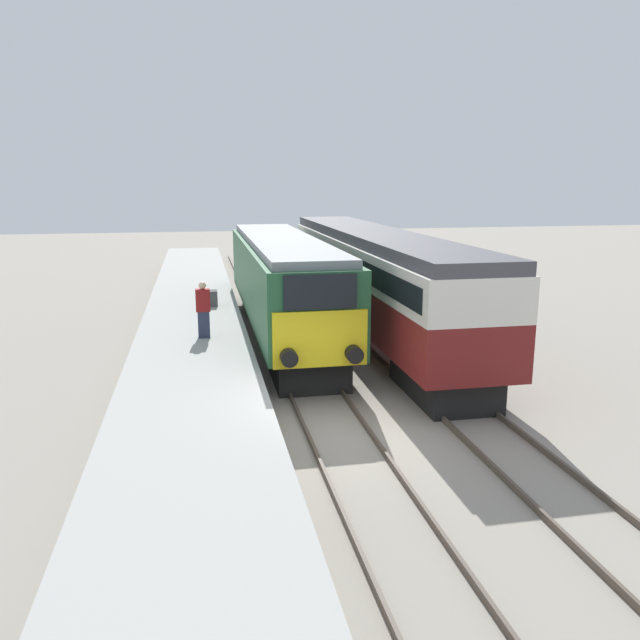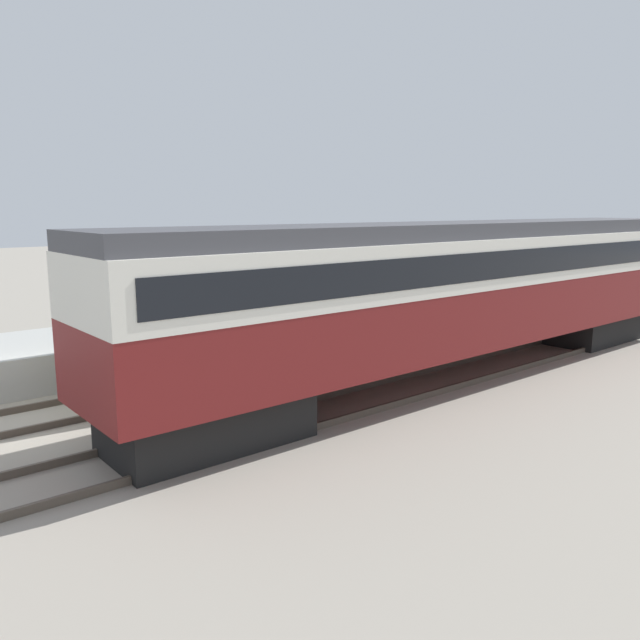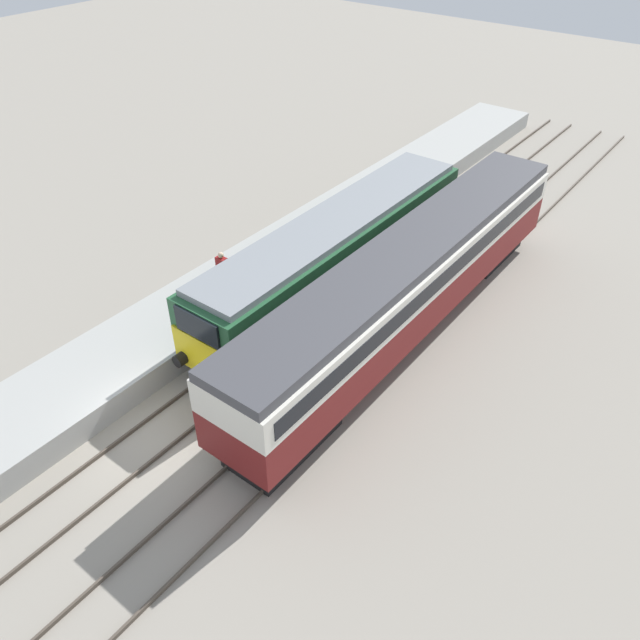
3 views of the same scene
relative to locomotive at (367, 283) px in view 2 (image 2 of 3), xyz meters
The scene contains 8 objects.
ground_plane 9.79m from the locomotive, 90.00° to the right, with size 120.00×120.00×0.00m, color gray.
platform_left 3.99m from the locomotive, 154.71° to the right, with size 3.50×50.00×0.95m.
rails_near_track 4.99m from the locomotive, 90.00° to the right, with size 1.51×60.00×0.14m.
rails_far_track 6.04m from the locomotive, 53.29° to the right, with size 1.50×60.00×0.14m.
locomotive is the anchor object (origin of this frame).
passenger_carriage 3.42m from the locomotive, ahead, with size 2.75×18.55×3.92m.
person_on_platform 4.43m from the locomotive, 131.17° to the right, with size 0.44×0.26×1.76m.
luggage_crate 3.31m from the locomotive, 146.98° to the left, with size 0.70×0.56×0.60m.
Camera 2 is at (13.05, -3.10, 4.27)m, focal length 35.00 mm.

